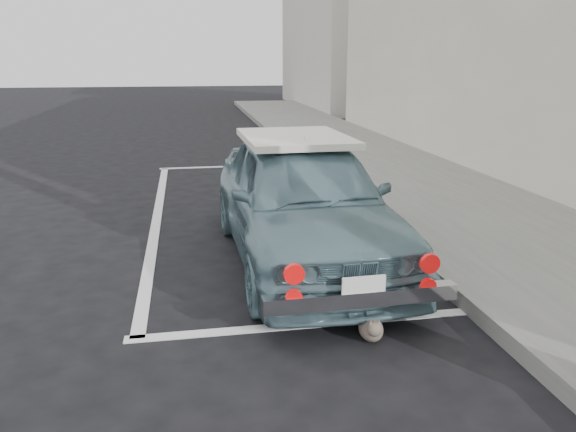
# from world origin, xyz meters

# --- Properties ---
(ground) EXTENTS (80.00, 80.00, 0.00)m
(ground) POSITION_xyz_m (0.00, 0.00, 0.00)
(ground) COLOR black
(ground) RESTS_ON ground
(sidewalk) EXTENTS (2.80, 40.00, 0.15)m
(sidewalk) POSITION_xyz_m (3.20, 2.00, 0.07)
(sidewalk) COLOR #61615D
(sidewalk) RESTS_ON ground
(building_far) EXTENTS (3.50, 10.00, 8.00)m
(building_far) POSITION_xyz_m (6.35, 20.00, 4.00)
(building_far) COLOR beige
(building_far) RESTS_ON ground
(pline_rear) EXTENTS (3.00, 0.12, 0.01)m
(pline_rear) POSITION_xyz_m (0.50, -0.50, 0.00)
(pline_rear) COLOR silver
(pline_rear) RESTS_ON ground
(pline_front) EXTENTS (3.00, 0.12, 0.01)m
(pline_front) POSITION_xyz_m (0.50, 6.50, 0.00)
(pline_front) COLOR silver
(pline_front) RESTS_ON ground
(pline_side) EXTENTS (0.12, 7.00, 0.01)m
(pline_side) POSITION_xyz_m (-0.90, 3.00, 0.00)
(pline_side) COLOR silver
(pline_side) RESTS_ON ground
(retro_coupe) EXTENTS (1.67, 3.94, 1.33)m
(retro_coupe) POSITION_xyz_m (0.72, 1.02, 0.67)
(retro_coupe) COLOR slate
(retro_coupe) RESTS_ON ground
(cat) EXTENTS (0.22, 0.42, 0.23)m
(cat) POSITION_xyz_m (0.87, -0.83, 0.10)
(cat) COLOR #675D4E
(cat) RESTS_ON ground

